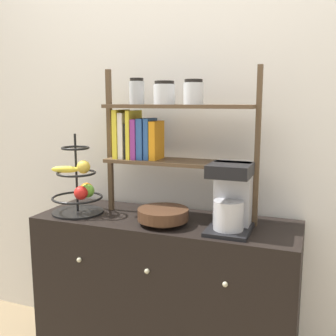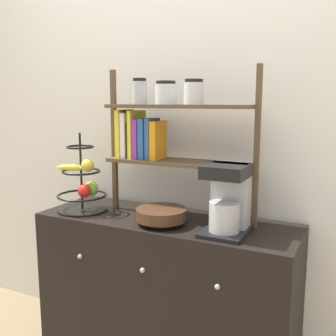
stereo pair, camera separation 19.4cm
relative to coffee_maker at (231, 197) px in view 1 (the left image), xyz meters
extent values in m
cube|color=silver|center=(-0.34, 0.33, 0.31)|extent=(7.00, 0.05, 2.60)
cube|color=black|center=(-0.34, 0.05, -0.58)|extent=(1.33, 0.46, 0.83)
sphere|color=#B2AD8C|center=(-0.71, -0.18, -0.34)|extent=(0.02, 0.02, 0.02)
sphere|color=#B2AD8C|center=(-0.34, -0.18, -0.34)|extent=(0.02, 0.02, 0.02)
sphere|color=#B2AD8C|center=(0.02, -0.18, -0.34)|extent=(0.02, 0.02, 0.02)
cube|color=black|center=(0.00, -0.02, -0.15)|extent=(0.20, 0.24, 0.02)
cube|color=#B7B7BC|center=(0.00, 0.04, 0.01)|extent=(0.17, 0.10, 0.30)
cylinder|color=#B7B7BC|center=(0.00, -0.05, -0.07)|extent=(0.14, 0.14, 0.13)
cube|color=black|center=(0.00, -0.04, 0.13)|extent=(0.19, 0.19, 0.06)
cylinder|color=black|center=(-0.82, -0.01, -0.15)|extent=(0.27, 0.27, 0.01)
cylinder|color=black|center=(-0.82, -0.01, 0.06)|extent=(0.01, 0.01, 0.41)
torus|color=black|center=(-0.82, -0.01, -0.07)|extent=(0.27, 0.27, 0.01)
torus|color=black|center=(-0.82, -0.01, 0.06)|extent=(0.21, 0.21, 0.01)
torus|color=black|center=(-0.82, -0.01, 0.19)|extent=(0.15, 0.15, 0.01)
sphere|color=red|center=(-0.78, -0.04, -0.04)|extent=(0.07, 0.07, 0.07)
sphere|color=#6BAD33|center=(-0.77, 0.01, -0.04)|extent=(0.07, 0.07, 0.07)
sphere|color=orange|center=(-0.79, 0.02, -0.04)|extent=(0.08, 0.08, 0.08)
ellipsoid|color=yellow|center=(-0.87, -0.04, 0.08)|extent=(0.15, 0.08, 0.04)
sphere|color=gold|center=(-0.78, -0.01, 0.09)|extent=(0.07, 0.07, 0.07)
cylinder|color=#422819|center=(-0.32, -0.03, -0.15)|extent=(0.14, 0.14, 0.02)
cylinder|color=#422819|center=(-0.32, -0.03, -0.11)|extent=(0.25, 0.25, 0.05)
cube|color=brown|center=(-0.69, 0.11, 0.22)|extent=(0.02, 0.02, 0.75)
cube|color=brown|center=(0.09, 0.11, 0.22)|extent=(0.02, 0.02, 0.75)
cube|color=brown|center=(-0.30, 0.11, 0.13)|extent=(0.76, 0.20, 0.02)
cube|color=brown|center=(-0.30, 0.11, 0.41)|extent=(0.76, 0.20, 0.02)
cube|color=yellow|center=(-0.62, 0.11, 0.26)|extent=(0.02, 0.16, 0.25)
cube|color=white|center=(-0.59, 0.11, 0.26)|extent=(0.03, 0.15, 0.24)
cube|color=black|center=(-0.56, 0.11, 0.23)|extent=(0.02, 0.12, 0.18)
cube|color=yellow|center=(-0.54, 0.11, 0.26)|extent=(0.02, 0.16, 0.25)
cube|color=#8C338C|center=(-0.52, 0.11, 0.24)|extent=(0.03, 0.15, 0.20)
cube|color=#2D599E|center=(-0.48, 0.11, 0.24)|extent=(0.03, 0.14, 0.21)
cube|color=#2D599E|center=(-0.45, 0.11, 0.24)|extent=(0.03, 0.12, 0.21)
cube|color=orange|center=(-0.41, 0.11, 0.24)|extent=(0.03, 0.13, 0.20)
cylinder|color=#ADB2B7|center=(-0.52, 0.11, 0.47)|extent=(0.08, 0.08, 0.12)
cylinder|color=black|center=(-0.52, 0.11, 0.54)|extent=(0.07, 0.07, 0.02)
cylinder|color=silver|center=(-0.37, 0.11, 0.47)|extent=(0.11, 0.11, 0.10)
cylinder|color=black|center=(-0.37, 0.11, 0.52)|extent=(0.10, 0.10, 0.02)
cylinder|color=silver|center=(-0.22, 0.11, 0.47)|extent=(0.10, 0.10, 0.10)
cylinder|color=black|center=(-0.22, 0.11, 0.53)|extent=(0.09, 0.09, 0.02)
camera|label=1|loc=(0.36, -1.74, 0.43)|focal=42.00mm
camera|label=2|loc=(0.53, -1.66, 0.43)|focal=42.00mm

